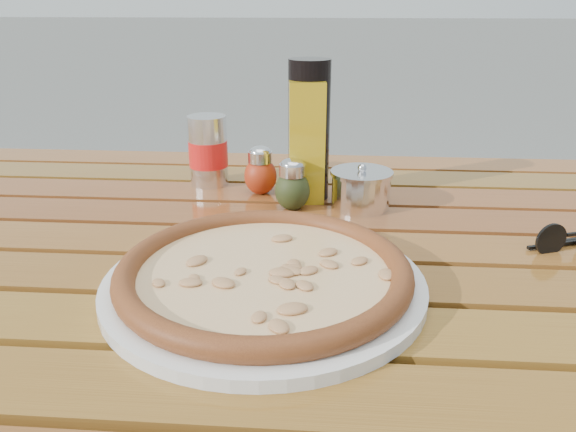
# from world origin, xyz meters

# --- Properties ---
(table) EXTENTS (1.40, 0.90, 0.75)m
(table) POSITION_xyz_m (0.00, -0.00, 0.67)
(table) COLOR #3D240D
(table) RESTS_ON ground
(plate) EXTENTS (0.37, 0.37, 0.01)m
(plate) POSITION_xyz_m (-0.02, -0.13, 0.76)
(plate) COLOR silver
(plate) RESTS_ON table
(pizza) EXTENTS (0.33, 0.33, 0.03)m
(pizza) POSITION_xyz_m (-0.02, -0.13, 0.77)
(pizza) COLOR #FFE9B6
(pizza) RESTS_ON plate
(pepper_shaker) EXTENTS (0.06, 0.06, 0.08)m
(pepper_shaker) POSITION_xyz_m (-0.06, 0.20, 0.79)
(pepper_shaker) COLOR #B33114
(pepper_shaker) RESTS_ON table
(oregano_shaker) EXTENTS (0.07, 0.07, 0.08)m
(oregano_shaker) POSITION_xyz_m (-0.00, 0.13, 0.79)
(oregano_shaker) COLOR #323C18
(oregano_shaker) RESTS_ON table
(dark_bottle) EXTENTS (0.08, 0.08, 0.22)m
(dark_bottle) POSITION_xyz_m (0.02, 0.19, 0.86)
(dark_bottle) COLOR black
(dark_bottle) RESTS_ON table
(soda_can) EXTENTS (0.09, 0.09, 0.12)m
(soda_can) POSITION_xyz_m (-0.15, 0.24, 0.81)
(soda_can) COLOR silver
(soda_can) RESTS_ON table
(olive_oil_cruet) EXTENTS (0.06, 0.06, 0.21)m
(olive_oil_cruet) POSITION_xyz_m (0.02, 0.17, 0.85)
(olive_oil_cruet) COLOR #AF8C12
(olive_oil_cruet) RESTS_ON table
(parmesan_tin) EXTENTS (0.12, 0.12, 0.07)m
(parmesan_tin) POSITION_xyz_m (0.10, 0.14, 0.78)
(parmesan_tin) COLOR silver
(parmesan_tin) RESTS_ON table
(sunglasses) EXTENTS (0.11, 0.06, 0.04)m
(sunglasses) POSITION_xyz_m (0.37, 0.01, 0.77)
(sunglasses) COLOR black
(sunglasses) RESTS_ON table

